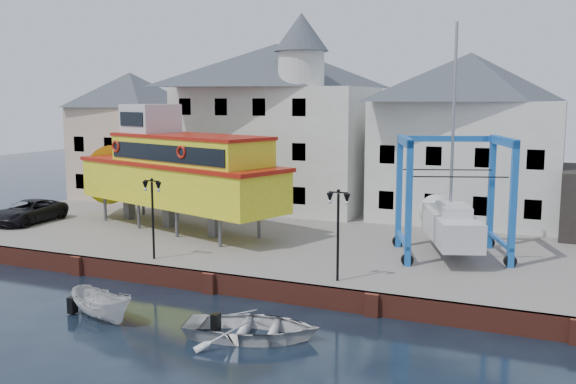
% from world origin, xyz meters
% --- Properties ---
extents(ground, '(140.00, 140.00, 0.00)m').
position_xyz_m(ground, '(0.00, 0.00, 0.00)').
color(ground, black).
rests_on(ground, ground).
extents(hardstanding, '(44.00, 22.00, 1.00)m').
position_xyz_m(hardstanding, '(0.00, 11.00, 0.50)').
color(hardstanding, slate).
rests_on(hardstanding, ground).
extents(quay_wall, '(44.00, 0.47, 1.00)m').
position_xyz_m(quay_wall, '(-0.00, 0.10, 0.50)').
color(quay_wall, maroon).
rests_on(quay_wall, ground).
extents(building_pink, '(8.00, 7.00, 10.30)m').
position_xyz_m(building_pink, '(-18.00, 18.00, 6.15)').
color(building_pink, '#CDAA8D').
rests_on(building_pink, hardstanding).
extents(building_white_main, '(14.00, 8.30, 14.00)m').
position_xyz_m(building_white_main, '(-4.87, 18.39, 7.34)').
color(building_white_main, beige).
rests_on(building_white_main, hardstanding).
extents(building_white_right, '(12.00, 8.00, 11.20)m').
position_xyz_m(building_white_right, '(9.00, 19.00, 6.60)').
color(building_white_right, beige).
rests_on(building_white_right, hardstanding).
extents(lamp_post_left, '(1.12, 0.32, 4.20)m').
position_xyz_m(lamp_post_left, '(-4.00, 1.20, 4.17)').
color(lamp_post_left, black).
rests_on(lamp_post_left, hardstanding).
extents(lamp_post_right, '(1.12, 0.32, 4.20)m').
position_xyz_m(lamp_post_right, '(6.00, 1.20, 4.17)').
color(lamp_post_right, black).
rests_on(lamp_post_right, hardstanding).
extents(tour_boat, '(18.40, 9.68, 7.82)m').
position_xyz_m(tour_boat, '(-7.96, 8.45, 4.69)').
color(tour_boat, '#59595E').
rests_on(tour_boat, hardstanding).
extents(travel_lift, '(6.77, 8.16, 12.02)m').
position_xyz_m(travel_lift, '(9.65, 8.52, 3.02)').
color(travel_lift, '#1747A0').
rests_on(travel_lift, hardstanding).
extents(van, '(2.76, 5.53, 1.50)m').
position_xyz_m(van, '(-17.39, 5.97, 1.75)').
color(van, black).
rests_on(van, hardstanding).
extents(motorboat_a, '(3.97, 2.44, 1.44)m').
position_xyz_m(motorboat_a, '(-2.27, -4.95, 0.00)').
color(motorboat_a, silver).
rests_on(motorboat_a, ground).
extents(motorboat_b, '(6.05, 5.00, 1.09)m').
position_xyz_m(motorboat_b, '(4.46, -4.35, 0.00)').
color(motorboat_b, silver).
rests_on(motorboat_b, ground).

